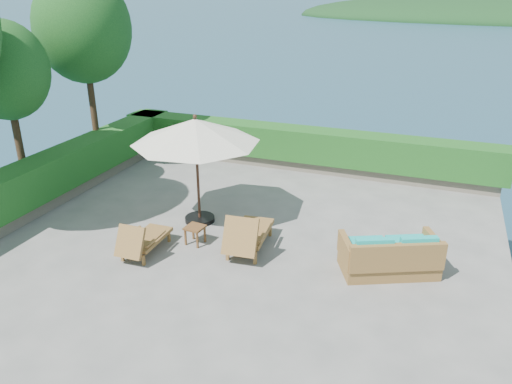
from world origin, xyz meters
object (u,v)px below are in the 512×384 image
at_px(lounge_left, 142,239).
at_px(lounge_right, 248,234).
at_px(wicker_loveseat, 390,257).
at_px(side_table, 195,230).
at_px(patio_umbrella, 196,132).

xyz_separation_m(lounge_left, lounge_right, (2.14, 0.96, 0.07)).
bearing_deg(lounge_left, wicker_loveseat, 10.88).
height_order(lounge_right, side_table, lounge_right).
relative_size(patio_umbrella, lounge_right, 2.03).
bearing_deg(wicker_loveseat, side_table, 158.95).
xyz_separation_m(lounge_right, side_table, (-1.27, -0.11, -0.08)).
distance_m(side_table, wicker_loveseat, 4.38).
xyz_separation_m(patio_umbrella, lounge_left, (-0.43, -1.95, -1.99)).
bearing_deg(patio_umbrella, side_table, -68.24).
height_order(patio_umbrella, side_table, patio_umbrella).
bearing_deg(side_table, lounge_left, -135.59).
relative_size(patio_umbrella, lounge_left, 2.48).
xyz_separation_m(lounge_left, wicker_loveseat, (5.24, 1.14, 0.01)).
bearing_deg(wicker_loveseat, lounge_right, 158.48).
bearing_deg(patio_umbrella, lounge_right, -30.09).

